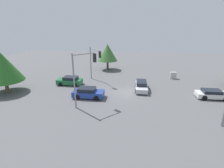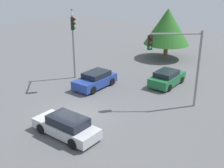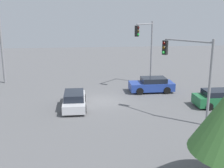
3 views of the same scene
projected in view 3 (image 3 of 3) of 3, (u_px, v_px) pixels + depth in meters
ground_plane at (102, 101)px, 24.63m from camera, size 80.00×80.00×0.00m
sedan_silver at (74, 100)px, 22.81m from camera, size 1.88×4.60×1.37m
sedan_blue at (152, 85)px, 27.45m from camera, size 4.27×2.03×1.43m
sedan_green at (219, 98)px, 23.17m from camera, size 4.11×1.99×1.41m
traffic_signal_main at (146, 43)px, 28.85m from camera, size 2.37×2.40×6.70m
traffic_signal_cross at (190, 64)px, 19.43m from camera, size 2.62×3.22×5.93m
utility_pole_tall at (0, 27)px, 29.62m from camera, size 2.20×0.28×11.47m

